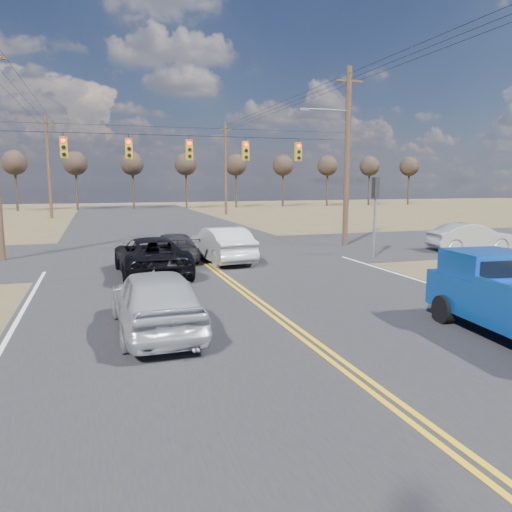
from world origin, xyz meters
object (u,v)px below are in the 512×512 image
object	(u,v)px
black_suv	(151,256)
dgrey_car_queue	(174,247)
white_car_queue	(222,244)
cross_car_east_near	(471,237)
silver_suv	(156,300)

from	to	relation	value
black_suv	dgrey_car_queue	size ratio (longest dim) A/B	1.23
white_car_queue	cross_car_east_near	xyz separation A→B (m)	(13.63, -0.49, -0.08)
silver_suv	white_car_queue	bearing A→B (deg)	-113.82
black_suv	cross_car_east_near	size ratio (longest dim) A/B	1.23
white_car_queue	cross_car_east_near	distance (m)	13.64
silver_suv	black_suv	world-z (taller)	silver_suv
dgrey_car_queue	silver_suv	bearing A→B (deg)	77.54
black_suv	silver_suv	bearing A→B (deg)	82.71
silver_suv	cross_car_east_near	world-z (taller)	silver_suv
silver_suv	dgrey_car_queue	xyz separation A→B (m)	(2.07, 11.11, -0.17)
silver_suv	cross_car_east_near	distance (m)	20.21
silver_suv	cross_car_east_near	bearing A→B (deg)	-153.11
dgrey_car_queue	cross_car_east_near	distance (m)	15.77
cross_car_east_near	dgrey_car_queue	bearing A→B (deg)	91.59
white_car_queue	dgrey_car_queue	bearing A→B (deg)	-31.15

